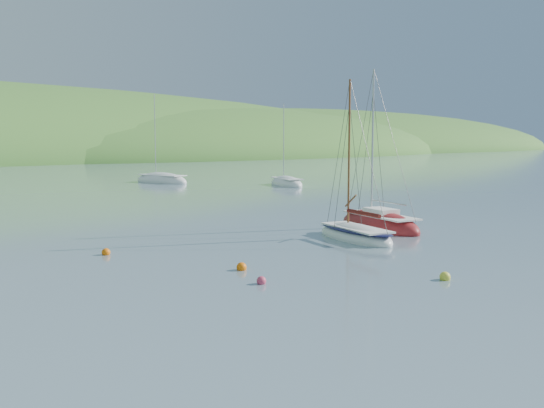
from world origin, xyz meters
TOP-DOWN VIEW (x-y plane):
  - ground at (0.00, 0.00)m, footprint 700.00×700.00m
  - daysailer_white at (5.01, 7.65)m, footprint 3.77×6.78m
  - sloop_red at (9.26, 9.47)m, footprint 4.25×7.91m
  - distant_sloop_b at (18.75, 54.77)m, footprint 5.10×9.29m
  - distant_sloop_d at (28.30, 40.61)m, footprint 5.01×8.17m
  - mooring_buoys at (-0.28, 5.81)m, footprint 20.96×14.43m

SIDE VIEW (x-z plane):
  - ground at x=0.00m, z-range 0.00..0.00m
  - mooring_buoys at x=-0.28m, z-range -0.12..0.36m
  - distant_sloop_d at x=28.30m, z-range -5.31..5.68m
  - distant_sloop_b at x=18.75m, z-range -6.08..6.49m
  - sloop_red at x=9.26m, z-range -5.35..5.78m
  - daysailer_white at x=5.01m, z-range -4.71..5.15m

